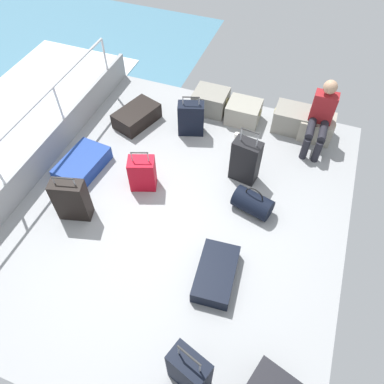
% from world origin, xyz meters
% --- Properties ---
extents(ground_plane, '(4.40, 5.20, 0.06)m').
position_xyz_m(ground_plane, '(0.00, 0.00, -0.03)').
color(ground_plane, '#939699').
extents(gunwale_port, '(0.06, 5.20, 0.45)m').
position_xyz_m(gunwale_port, '(-2.17, 0.00, 0.23)').
color(gunwale_port, '#939699').
rests_on(gunwale_port, ground_plane).
extents(railing_port, '(0.04, 4.20, 1.02)m').
position_xyz_m(railing_port, '(-2.17, 0.00, 0.78)').
color(railing_port, silver).
rests_on(railing_port, ground_plane).
extents(cargo_crate_0, '(0.59, 0.47, 0.38)m').
position_xyz_m(cargo_crate_0, '(-0.30, 2.19, 0.19)').
color(cargo_crate_0, gray).
rests_on(cargo_crate_0, ground_plane).
extents(cargo_crate_1, '(0.57, 0.46, 0.35)m').
position_xyz_m(cargo_crate_1, '(0.30, 2.11, 0.17)').
color(cargo_crate_1, gray).
rests_on(cargo_crate_1, ground_plane).
extents(cargo_crate_2, '(0.61, 0.44, 0.39)m').
position_xyz_m(cargo_crate_2, '(1.08, 2.19, 0.19)').
color(cargo_crate_2, gray).
rests_on(cargo_crate_2, ground_plane).
extents(cargo_crate_3, '(0.54, 0.45, 0.37)m').
position_xyz_m(cargo_crate_3, '(1.48, 2.15, 0.18)').
color(cargo_crate_3, '#9E9989').
rests_on(cargo_crate_3, ground_plane).
extents(passenger_seated, '(0.34, 0.66, 1.07)m').
position_xyz_m(passenger_seated, '(1.48, 1.97, 0.56)').
color(passenger_seated, maroon).
rests_on(passenger_seated, ground_plane).
extents(suitcase_0, '(0.42, 0.29, 0.91)m').
position_xyz_m(suitcase_0, '(0.64, 0.88, 0.35)').
color(suitcase_0, black).
rests_on(suitcase_0, ground_plane).
extents(suitcase_1, '(0.43, 0.36, 0.67)m').
position_xyz_m(suitcase_1, '(-0.66, 0.23, 0.26)').
color(suitcase_1, '#B70C1E').
rests_on(suitcase_1, ground_plane).
extents(suitcase_2, '(0.50, 0.80, 0.20)m').
position_xyz_m(suitcase_2, '(0.76, -0.79, 0.10)').
color(suitcase_2, black).
rests_on(suitcase_2, ground_plane).
extents(suitcase_3, '(0.47, 0.31, 0.76)m').
position_xyz_m(suitcase_3, '(-1.29, -0.55, 0.32)').
color(suitcase_3, black).
rests_on(suitcase_3, ground_plane).
extents(suitcase_4, '(0.45, 0.33, 0.70)m').
position_xyz_m(suitcase_4, '(-0.42, 1.54, 0.28)').
color(suitcase_4, black).
rests_on(suitcase_4, ground_plane).
extents(suitcase_5, '(0.67, 0.84, 0.27)m').
position_xyz_m(suitcase_5, '(-1.34, 1.45, 0.13)').
color(suitcase_5, black).
rests_on(suitcase_5, ground_plane).
extents(suitcase_6, '(0.59, 0.85, 0.22)m').
position_xyz_m(suitcase_6, '(-1.64, 0.21, 0.11)').
color(suitcase_6, navy).
rests_on(suitcase_6, ground_plane).
extents(suitcase_8, '(0.44, 0.33, 0.85)m').
position_xyz_m(suitcase_8, '(0.86, -1.94, 0.32)').
color(suitcase_8, black).
rests_on(suitcase_8, ground_plane).
extents(duffel_bag, '(0.58, 0.42, 0.44)m').
position_xyz_m(duffel_bag, '(0.91, 0.34, 0.15)').
color(duffel_bag, black).
rests_on(duffel_bag, ground_plane).
extents(paper_cup, '(0.08, 0.08, 0.10)m').
position_xyz_m(paper_cup, '(0.33, 1.65, 0.05)').
color(paper_cup, white).
rests_on(paper_cup, ground_plane).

